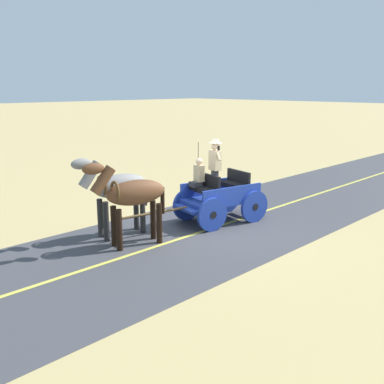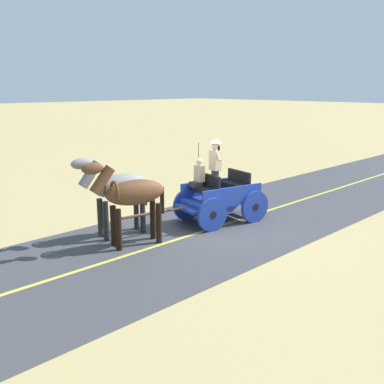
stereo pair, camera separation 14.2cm
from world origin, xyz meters
name	(u,v)px [view 1 (the left image)]	position (x,y,z in m)	size (l,w,h in m)	color
ground_plane	(213,228)	(0.00, 0.00, 0.00)	(200.00, 200.00, 0.00)	tan
road_surface	(213,228)	(0.00, 0.00, 0.00)	(5.22, 160.00, 0.01)	#424247
road_centre_stripe	(213,228)	(0.00, 0.00, 0.01)	(0.12, 160.00, 0.00)	#DBCC4C
horse_drawn_carriage	(218,195)	(0.34, -0.60, 0.82)	(1.87, 4.51, 2.50)	#1E3899
horse_near_side	(132,195)	(0.51, 2.46, 1.32)	(0.93, 2.14, 2.21)	brown
horse_off_side	(117,188)	(1.38, 2.28, 1.32)	(0.79, 2.15, 2.21)	gray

